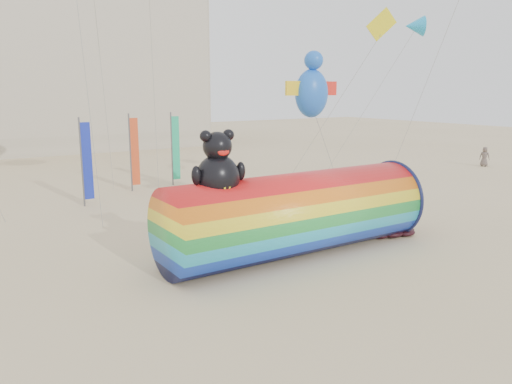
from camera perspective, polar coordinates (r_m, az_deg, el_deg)
ground at (r=20.57m, az=1.12°, el=-7.42°), size 160.00×160.00×0.00m
windsock_assembly at (r=20.61m, az=4.68°, el=-2.24°), size 11.68×3.56×5.39m
kite_handler at (r=24.33m, az=12.22°, el=-2.77°), size 0.67×0.67×1.56m
fabric_bundle at (r=24.22m, az=15.48°, el=-4.49°), size 2.62×1.35×0.41m
festival_banners at (r=33.63m, az=-13.72°, el=4.30°), size 7.73×3.46×5.20m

